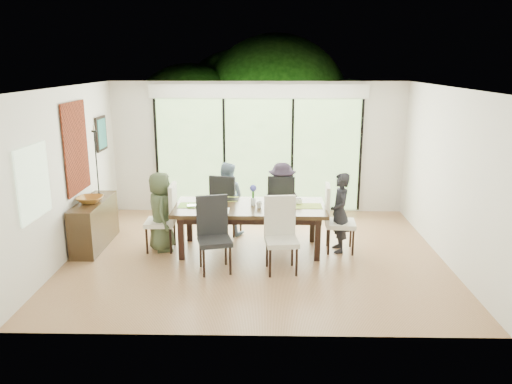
{
  "coord_description": "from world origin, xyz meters",
  "views": [
    {
      "loc": [
        0.16,
        -7.66,
        3.08
      ],
      "look_at": [
        0.0,
        0.25,
        1.0
      ],
      "focal_mm": 35.0,
      "sensor_mm": 36.0,
      "label": 1
    }
  ],
  "objects_px": {
    "cup_a": "(209,200)",
    "person_left_end": "(161,212)",
    "person_far_right": "(282,199)",
    "bowl": "(90,200)",
    "table_top": "(250,208)",
    "chair_right_end": "(341,218)",
    "chair_far_left": "(227,203)",
    "cup_b": "(259,205)",
    "vase": "(253,201)",
    "chair_left_end": "(160,217)",
    "chair_near_right": "(282,236)",
    "chair_near_left": "(215,235)",
    "sideboard": "(94,224)",
    "chair_far_right": "(282,204)",
    "person_far_left": "(227,199)",
    "cup_c": "(298,202)",
    "laptop": "(198,206)",
    "person_right_end": "(340,213)"
  },
  "relations": [
    {
      "from": "chair_far_right",
      "to": "laptop",
      "type": "distance_m",
      "value": 1.71
    },
    {
      "from": "table_top",
      "to": "cup_b",
      "type": "distance_m",
      "value": 0.2
    },
    {
      "from": "chair_left_end",
      "to": "bowl",
      "type": "relative_size",
      "value": 2.68
    },
    {
      "from": "chair_right_end",
      "to": "chair_near_left",
      "type": "xyz_separation_m",
      "value": [
        -2.0,
        -0.87,
        0.0
      ]
    },
    {
      "from": "chair_left_end",
      "to": "person_far_left",
      "type": "distance_m",
      "value": 1.34
    },
    {
      "from": "chair_far_right",
      "to": "person_left_end",
      "type": "distance_m",
      "value": 2.2
    },
    {
      "from": "chair_near_left",
      "to": "sideboard",
      "type": "xyz_separation_m",
      "value": [
        -2.16,
        1.02,
        -0.17
      ]
    },
    {
      "from": "vase",
      "to": "chair_right_end",
      "type": "bearing_deg",
      "value": -1.97
    },
    {
      "from": "cup_b",
      "to": "person_far_right",
      "type": "bearing_deg",
      "value": 66.73
    },
    {
      "from": "chair_far_left",
      "to": "cup_b",
      "type": "height_order",
      "value": "chair_far_left"
    },
    {
      "from": "chair_left_end",
      "to": "chair_near_right",
      "type": "xyz_separation_m",
      "value": [
        2.0,
        -0.87,
        0.0
      ]
    },
    {
      "from": "chair_right_end",
      "to": "chair_near_left",
      "type": "bearing_deg",
      "value": 117.19
    },
    {
      "from": "chair_left_end",
      "to": "cup_a",
      "type": "distance_m",
      "value": 0.85
    },
    {
      "from": "chair_near_right",
      "to": "cup_a",
      "type": "bearing_deg",
      "value": 133.06
    },
    {
      "from": "chair_near_left",
      "to": "chair_left_end",
      "type": "bearing_deg",
      "value": 124.58
    },
    {
      "from": "person_far_right",
      "to": "bowl",
      "type": "relative_size",
      "value": 3.15
    },
    {
      "from": "vase",
      "to": "cup_a",
      "type": "height_order",
      "value": "vase"
    },
    {
      "from": "chair_right_end",
      "to": "sideboard",
      "type": "height_order",
      "value": "chair_right_end"
    },
    {
      "from": "person_far_right",
      "to": "vase",
      "type": "xyz_separation_m",
      "value": [
        -0.5,
        -0.78,
        0.17
      ]
    },
    {
      "from": "table_top",
      "to": "person_far_left",
      "type": "distance_m",
      "value": 0.95
    },
    {
      "from": "chair_near_right",
      "to": "person_left_end",
      "type": "bearing_deg",
      "value": 149.7
    },
    {
      "from": "person_left_end",
      "to": "sideboard",
      "type": "xyz_separation_m",
      "value": [
        -1.18,
        0.15,
        -0.27
      ]
    },
    {
      "from": "person_left_end",
      "to": "person_far_left",
      "type": "height_order",
      "value": "same"
    },
    {
      "from": "chair_near_right",
      "to": "cup_b",
      "type": "height_order",
      "value": "chair_near_right"
    },
    {
      "from": "table_top",
      "to": "chair_right_end",
      "type": "relative_size",
      "value": 2.18
    },
    {
      "from": "person_far_right",
      "to": "chair_far_left",
      "type": "bearing_deg",
      "value": 2.43
    },
    {
      "from": "person_far_left",
      "to": "cup_b",
      "type": "relative_size",
      "value": 12.9
    },
    {
      "from": "chair_far_right",
      "to": "person_right_end",
      "type": "relative_size",
      "value": 0.85
    },
    {
      "from": "person_far_left",
      "to": "cup_c",
      "type": "bearing_deg",
      "value": 163.74
    },
    {
      "from": "chair_near_right",
      "to": "vase",
      "type": "distance_m",
      "value": 1.06
    },
    {
      "from": "cup_a",
      "to": "cup_c",
      "type": "xyz_separation_m",
      "value": [
        1.5,
        -0.05,
        0.0
      ]
    },
    {
      "from": "chair_left_end",
      "to": "person_far_right",
      "type": "height_order",
      "value": "person_far_right"
    },
    {
      "from": "chair_far_left",
      "to": "cup_a",
      "type": "distance_m",
      "value": 0.79
    },
    {
      "from": "vase",
      "to": "laptop",
      "type": "height_order",
      "value": "vase"
    },
    {
      "from": "person_right_end",
      "to": "bowl",
      "type": "relative_size",
      "value": 3.15
    },
    {
      "from": "person_far_right",
      "to": "laptop",
      "type": "bearing_deg",
      "value": 37.18
    },
    {
      "from": "person_left_end",
      "to": "chair_far_left",
      "type": "bearing_deg",
      "value": -64.12
    },
    {
      "from": "table_top",
      "to": "person_far_right",
      "type": "xyz_separation_m",
      "value": [
        0.55,
        0.83,
        -0.08
      ]
    },
    {
      "from": "cup_c",
      "to": "chair_right_end",
      "type": "bearing_deg",
      "value": -8.13
    },
    {
      "from": "person_left_end",
      "to": "chair_right_end",
      "type": "bearing_deg",
      "value": -103.66
    },
    {
      "from": "chair_right_end",
      "to": "person_left_end",
      "type": "height_order",
      "value": "person_left_end"
    },
    {
      "from": "chair_left_end",
      "to": "chair_far_right",
      "type": "xyz_separation_m",
      "value": [
        2.05,
        0.85,
        0.0
      ]
    },
    {
      "from": "cup_a",
      "to": "bowl",
      "type": "relative_size",
      "value": 0.3
    },
    {
      "from": "chair_left_end",
      "to": "sideboard",
      "type": "height_order",
      "value": "chair_left_end"
    },
    {
      "from": "chair_far_left",
      "to": "person_far_right",
      "type": "distance_m",
      "value": 1.01
    },
    {
      "from": "chair_far_right",
      "to": "person_far_left",
      "type": "bearing_deg",
      "value": 6.41
    },
    {
      "from": "cup_a",
      "to": "person_left_end",
      "type": "bearing_deg",
      "value": -169.11
    },
    {
      "from": "chair_far_right",
      "to": "cup_a",
      "type": "relative_size",
      "value": 8.87
    },
    {
      "from": "vase",
      "to": "cup_b",
      "type": "xyz_separation_m",
      "value": [
        0.1,
        -0.15,
        -0.01
      ]
    },
    {
      "from": "chair_right_end",
      "to": "chair_far_right",
      "type": "distance_m",
      "value": 1.27
    }
  ]
}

